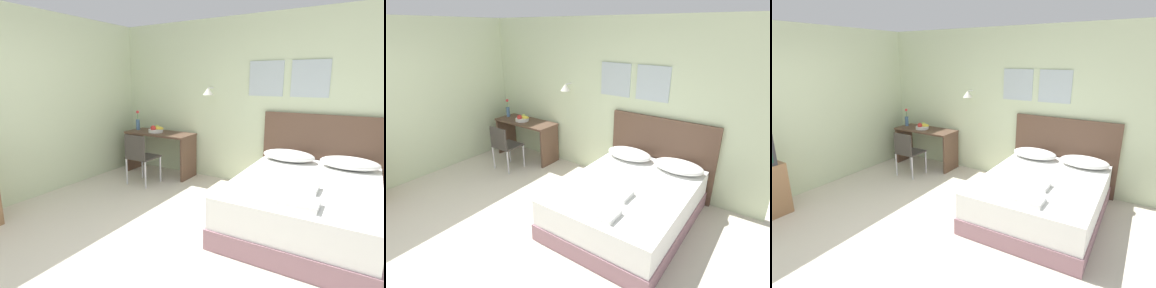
# 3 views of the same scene
# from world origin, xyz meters

# --- Properties ---
(ground_plane) EXTENTS (24.00, 24.00, 0.00)m
(ground_plane) POSITION_xyz_m (0.00, 0.00, 0.00)
(ground_plane) COLOR beige
(wall_back) EXTENTS (5.49, 0.31, 2.65)m
(wall_back) POSITION_xyz_m (0.01, 2.90, 1.33)
(wall_back) COLOR beige
(wall_back) RESTS_ON ground_plane
(bed) EXTENTS (1.54, 2.07, 0.56)m
(bed) POSITION_xyz_m (1.21, 1.78, 0.28)
(bed) COLOR gray
(bed) RESTS_ON ground_plane
(headboard) EXTENTS (1.66, 0.06, 1.21)m
(headboard) POSITION_xyz_m (1.21, 2.84, 0.60)
(headboard) COLOR brown
(headboard) RESTS_ON ground_plane
(pillow_left) EXTENTS (0.71, 0.42, 0.15)m
(pillow_left) POSITION_xyz_m (0.82, 2.55, 0.64)
(pillow_left) COLOR white
(pillow_left) RESTS_ON bed
(pillow_right) EXTENTS (0.71, 0.42, 0.15)m
(pillow_right) POSITION_xyz_m (1.59, 2.55, 0.64)
(pillow_right) COLOR white
(pillow_right) RESTS_ON bed
(folded_towel_near_foot) EXTENTS (0.32, 0.27, 0.06)m
(folded_towel_near_foot) POSITION_xyz_m (1.22, 1.47, 0.59)
(folded_towel_near_foot) COLOR white
(folded_towel_near_foot) RESTS_ON bed
(folded_towel_mid_bed) EXTENTS (0.35, 0.26, 0.06)m
(folded_towel_mid_bed) POSITION_xyz_m (1.28, 1.02, 0.59)
(folded_towel_mid_bed) COLOR white
(folded_towel_mid_bed) RESTS_ON bed
(desk) EXTENTS (1.25, 0.52, 0.76)m
(desk) POSITION_xyz_m (-1.45, 2.56, 0.53)
(desk) COLOR brown
(desk) RESTS_ON ground_plane
(desk_chair) EXTENTS (0.43, 0.43, 0.83)m
(desk_chair) POSITION_xyz_m (-1.36, 1.90, 0.50)
(desk_chair) COLOR #3D3833
(desk_chair) RESTS_ON ground_plane
(fruit_bowl) EXTENTS (0.28, 0.26, 0.13)m
(fruit_bowl) POSITION_xyz_m (-1.51, 2.53, 0.81)
(fruit_bowl) COLOR silver
(fruit_bowl) RESTS_ON desk
(flower_vase) EXTENTS (0.07, 0.07, 0.36)m
(flower_vase) POSITION_xyz_m (-1.97, 2.58, 0.89)
(flower_vase) COLOR #4C7099
(flower_vase) RESTS_ON desk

